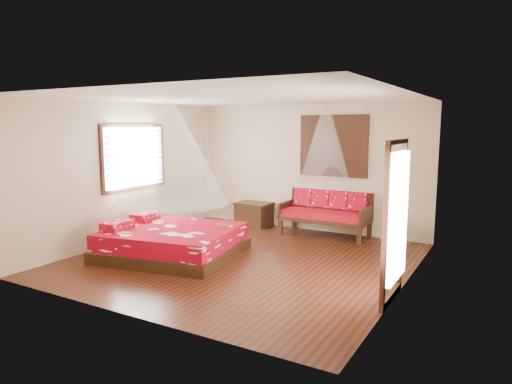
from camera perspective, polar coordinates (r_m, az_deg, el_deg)
room at (r=7.83m, az=-1.70°, el=1.44°), size 5.54×5.54×2.84m
bed at (r=8.46m, az=-10.49°, el=-6.09°), size 2.58×2.41×0.65m
daybed at (r=9.82m, az=8.77°, el=-2.44°), size 1.85×0.82×0.96m
storage_chest at (r=10.69m, az=-0.26°, el=-2.77°), size 0.86×0.66×0.55m
shutter_panel at (r=9.97m, az=9.64°, el=5.69°), size 1.52×0.06×1.32m
window_left at (r=9.64m, az=-14.96°, el=4.25°), size 0.10×1.74×1.34m
glazed_door at (r=6.30m, az=16.85°, el=-3.65°), size 0.08×1.02×2.16m
wine_tray at (r=8.44m, az=-4.15°, el=-3.88°), size 0.26×0.26×0.21m
mosquito_net_main at (r=8.20m, az=-10.65°, el=4.77°), size 2.04×2.04×1.80m
mosquito_net_daybed at (r=9.53m, az=8.67°, el=6.20°), size 1.01×1.01×1.50m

